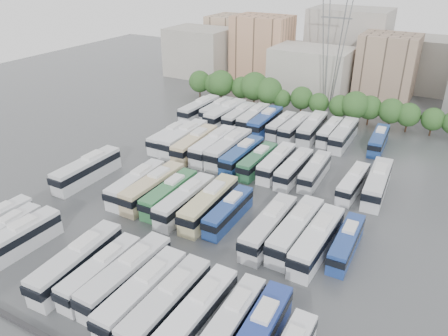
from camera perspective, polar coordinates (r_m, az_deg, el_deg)
The scene contains 49 objects.
ground at distance 68.78m, azimuth -0.73°, elevation -3.57°, with size 220.00×220.00×0.00m, color #424447.
tree_line at distance 103.78m, azimuth 9.27°, elevation 9.27°, with size 64.65×7.47×8.65m.
city_buildings at distance 131.64m, azimuth 12.46°, elevation 14.24°, with size 102.00×35.00×20.00m.
electricity_pylon at distance 106.48m, azimuth 14.33°, elevation 17.19°, with size 9.00×6.91×33.83m.
bus_r0_s1 at distance 64.22m, azimuth -26.78°, elevation -7.41°, with size 2.87×11.00×3.42m.
bus_r0_s2 at distance 61.27m, azimuth -25.66°, elevation -8.54°, with size 3.27×12.71×3.96m.
bus_r0_s5 at distance 54.65m, azimuth -18.61°, elevation -11.52°, with size 3.54×13.38×4.16m.
bus_r0_s6 at distance 52.86m, azimuth -15.77°, elevation -12.84°, with size 2.67×11.76×3.68m.
bus_r0_s7 at distance 51.28m, azimuth -12.62°, elevation -13.52°, with size 3.11×13.14×4.11m.
bus_r0_s8 at distance 48.81m, azimuth -10.58°, elevation -15.76°, with size 2.83×12.91×4.05m.
bus_r0_s9 at distance 47.16m, azimuth -7.49°, elevation -17.23°, with size 2.89×13.11×4.11m.
bus_r0_s10 at distance 46.11m, azimuth -3.54°, elevation -18.45°, with size 2.82×12.45×3.90m.
bus_r0_s11 at distance 45.53m, azimuth 1.05°, elevation -19.38°, with size 2.76×11.55×3.61m.
bus_r0_s12 at distance 44.28m, azimuth 4.52°, elevation -20.93°, with size 3.16×12.41×3.86m.
bus_r1_s0 at distance 75.64m, azimuth -17.45°, elevation -0.17°, with size 2.98×13.44×4.21m.
bus_r1_s3 at distance 69.49m, azimuth -11.39°, elevation -2.00°, with size 3.30×12.58×3.91m.
bus_r1_s4 at distance 67.77m, azimuth -9.24°, elevation -2.49°, with size 2.97×13.10×4.10m.
bus_r1_s5 at distance 66.04m, azimuth -7.12°, elevation -3.31°, with size 2.79×12.07×3.78m.
bus_r1_s6 at distance 63.88m, azimuth -5.11°, elevation -4.21°, with size 2.81×12.64×3.96m.
bus_r1_s7 at distance 62.74m, azimuth -1.94°, elevation -4.64°, with size 3.27×13.30×4.15m.
bus_r1_s8 at distance 61.48m, azimuth 0.60°, elevation -5.67°, with size 2.55×11.26×3.53m.
bus_r1_s10 at distance 58.12m, azimuth 5.89°, elevation -7.60°, with size 2.91×13.07×4.10m.
bus_r1_s11 at distance 57.89m, azimuth 9.36°, elevation -7.96°, with size 3.27×13.35×4.16m.
bus_r1_s12 at distance 56.50m, azimuth 12.05°, elevation -9.20°, with size 3.28×13.29×4.14m.
bus_r1_s13 at distance 57.61m, azimuth 15.70°, elevation -9.35°, with size 2.56×10.84×3.39m.
bus_r2_s1 at distance 86.25m, azimuth -7.01°, elevation 4.09°, with size 2.75×12.19×3.82m.
bus_r2_s2 at distance 84.78m, azimuth -5.25°, elevation 3.93°, with size 3.18×13.60×4.25m.
bus_r2_s3 at distance 82.12m, azimuth -3.82°, elevation 3.18°, with size 3.54×13.38×4.16m.
bus_r2_s4 at distance 81.17m, azimuth -1.39°, elevation 2.98°, with size 3.27×13.64×4.26m.
bus_r2_s5 at distance 79.97m, azimuth 0.63°, elevation 2.62°, with size 3.06×13.61×4.26m.
bus_r2_s6 at distance 77.60m, azimuth 2.36°, elevation 1.69°, with size 2.84×12.61×3.95m.
bus_r2_s7 at distance 75.99m, azimuth 4.41°, elevation 0.94°, with size 2.74×11.63×3.64m.
bus_r2_s8 at distance 75.58m, azimuth 6.89°, elevation 0.74°, with size 2.80×12.11×3.79m.
bus_r2_s9 at distance 73.98m, azimuth 9.12°, elevation -0.03°, with size 2.70×11.93×3.74m.
bus_r2_s10 at distance 73.90m, azimuth 11.77°, elevation -0.37°, with size 2.83×11.46×3.57m.
bus_r2_s12 at distance 71.81m, azimuth 16.51°, elevation -1.84°, with size 2.80×11.06×3.45m.
bus_r2_s13 at distance 72.22m, azimuth 19.40°, elevation -1.83°, with size 3.52×13.21×4.10m.
bus_r3_s0 at distance 100.96m, azimuth -3.24°, elevation 7.72°, with size 3.19×13.32×4.16m.
bus_r3_s1 at distance 101.00m, azimuth -0.93°, elevation 7.64°, with size 2.66×11.89×3.72m.
bus_r3_s2 at distance 97.39m, azimuth 0.20°, elevation 7.09°, with size 3.63×13.82×4.30m.
bus_r3_s3 at distance 96.68m, azimuth 2.04°, elevation 6.78°, with size 2.78×12.24×3.83m.
bus_r3_s4 at distance 95.84m, azimuth 3.86°, elevation 6.58°, with size 3.18×12.60×3.93m.
bus_r3_s5 at distance 93.49m, azimuth 5.41°, elevation 6.06°, with size 3.06×13.13×4.11m.
bus_r3_s6 at distance 92.84m, azimuth 7.48°, elevation 5.60°, with size 2.58×11.14×3.48m.
bus_r3_s7 at distance 91.42m, azimuth 9.31°, elevation 5.27°, with size 3.08×12.46×3.88m.
bus_r3_s8 at distance 91.33m, azimuth 11.44°, elevation 5.16°, with size 3.53×13.39×4.16m.
bus_r3_s9 at distance 91.26m, azimuth 13.66°, elevation 4.70°, with size 2.56×11.22×3.51m.
bus_r3_s10 at distance 89.48m, azimuth 15.36°, elevation 4.24°, with size 2.97×12.96×4.06m.
bus_r3_s12 at distance 89.51m, azimuth 19.55°, elevation 3.48°, with size 3.05×11.55×3.59m.
Camera 1 is at (29.70, -51.60, 34.44)m, focal length 35.00 mm.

